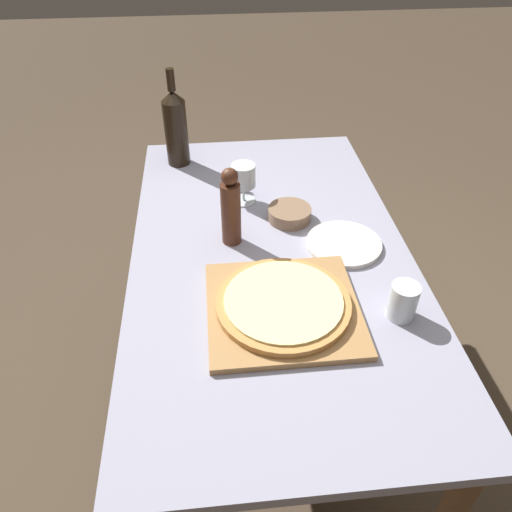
% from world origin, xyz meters
% --- Properties ---
extents(ground_plane, '(12.00, 12.00, 0.00)m').
position_xyz_m(ground_plane, '(0.00, 0.00, 0.00)').
color(ground_plane, '#4C3D2D').
extents(dining_table, '(0.80, 1.43, 0.74)m').
position_xyz_m(dining_table, '(0.00, 0.00, 0.64)').
color(dining_table, '#9393A8').
rests_on(dining_table, ground_plane).
extents(cutting_board, '(0.38, 0.36, 0.02)m').
position_xyz_m(cutting_board, '(0.00, -0.25, 0.75)').
color(cutting_board, '#A87A47').
rests_on(cutting_board, dining_table).
extents(pizza, '(0.34, 0.34, 0.02)m').
position_xyz_m(pizza, '(0.00, -0.25, 0.77)').
color(pizza, '#C68947').
rests_on(pizza, cutting_board).
extents(wine_bottle, '(0.08, 0.08, 0.35)m').
position_xyz_m(wine_bottle, '(-0.27, 0.56, 0.89)').
color(wine_bottle, black).
rests_on(wine_bottle, dining_table).
extents(pepper_mill, '(0.06, 0.06, 0.24)m').
position_xyz_m(pepper_mill, '(-0.11, 0.06, 0.86)').
color(pepper_mill, '#4C2819').
rests_on(pepper_mill, dining_table).
extents(wine_glass, '(0.08, 0.08, 0.13)m').
position_xyz_m(wine_glass, '(-0.06, 0.27, 0.84)').
color(wine_glass, silver).
rests_on(wine_glass, dining_table).
extents(small_bowl, '(0.14, 0.14, 0.04)m').
position_xyz_m(small_bowl, '(0.08, 0.15, 0.76)').
color(small_bowl, '#84664C').
rests_on(small_bowl, dining_table).
extents(drinking_tumbler, '(0.07, 0.07, 0.10)m').
position_xyz_m(drinking_tumbler, '(0.29, -0.29, 0.79)').
color(drinking_tumbler, silver).
rests_on(drinking_tumbler, dining_table).
extents(dinner_plate, '(0.22, 0.22, 0.01)m').
position_xyz_m(dinner_plate, '(0.22, 0.00, 0.75)').
color(dinner_plate, silver).
rests_on(dinner_plate, dining_table).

